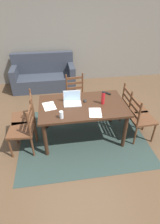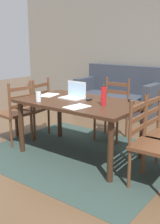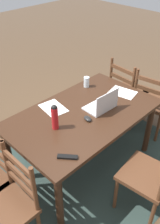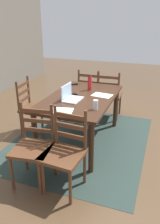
% 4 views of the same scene
% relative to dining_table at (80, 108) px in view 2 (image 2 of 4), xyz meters
% --- Properties ---
extents(ground_plane, '(14.00, 14.00, 0.00)m').
position_rel_dining_table_xyz_m(ground_plane, '(0.00, 0.00, -0.66)').
color(ground_plane, brown).
extents(area_rug, '(2.48, 2.06, 0.01)m').
position_rel_dining_table_xyz_m(area_rug, '(0.00, 0.00, -0.66)').
color(area_rug, '#283833').
rests_on(area_rug, ground).
extents(dining_table, '(1.60, 0.96, 0.76)m').
position_rel_dining_table_xyz_m(dining_table, '(0.00, 0.00, 0.00)').
color(dining_table, '#382114').
rests_on(dining_table, ground).
extents(chair_right_near, '(0.46, 0.46, 0.95)m').
position_rel_dining_table_xyz_m(chair_right_near, '(1.09, -0.19, -0.20)').
color(chair_right_near, '#56331E').
rests_on(chair_right_near, ground).
extents(chair_left_near, '(0.47, 0.47, 0.95)m').
position_rel_dining_table_xyz_m(chair_left_near, '(-1.09, -0.20, -0.20)').
color(chair_left_near, '#56331E').
rests_on(chair_left_near, ground).
extents(chair_left_far, '(0.50, 0.50, 0.95)m').
position_rel_dining_table_xyz_m(chair_left_far, '(-1.09, 0.20, -0.20)').
color(chair_left_far, '#56331E').
rests_on(chair_left_far, ground).
extents(chair_far_head, '(0.48, 0.48, 0.95)m').
position_rel_dining_table_xyz_m(chair_far_head, '(-0.00, 0.85, -0.20)').
color(chair_far_head, '#56331E').
rests_on(chair_far_head, ground).
extents(couch, '(1.80, 0.80, 1.00)m').
position_rel_dining_table_xyz_m(couch, '(-0.77, 2.42, -0.31)').
color(couch, '#2D333D').
rests_on(couch, ground).
extents(laptop, '(0.33, 0.24, 0.23)m').
position_rel_dining_table_xyz_m(laptop, '(-0.18, 0.10, 0.15)').
color(laptop, silver).
rests_on(laptop, dining_table).
extents(water_bottle, '(0.06, 0.06, 0.26)m').
position_rel_dining_table_xyz_m(water_bottle, '(0.37, -0.02, 0.23)').
color(water_bottle, red).
rests_on(water_bottle, dining_table).
extents(drinking_glass, '(0.07, 0.07, 0.13)m').
position_rel_dining_table_xyz_m(drinking_glass, '(-0.41, -0.35, 0.15)').
color(drinking_glass, silver).
rests_on(drinking_glass, dining_table).
extents(computer_mouse, '(0.08, 0.11, 0.03)m').
position_rel_dining_table_xyz_m(computer_mouse, '(0.06, 0.12, 0.11)').
color(computer_mouse, black).
rests_on(computer_mouse, dining_table).
extents(tv_remote, '(0.14, 0.16, 0.02)m').
position_rel_dining_table_xyz_m(tv_remote, '(0.56, 0.35, 0.10)').
color(tv_remote, black).
rests_on(tv_remote, dining_table).
extents(paper_stack_left, '(0.27, 0.33, 0.00)m').
position_rel_dining_table_xyz_m(paper_stack_left, '(-0.61, 0.05, 0.09)').
color(paper_stack_left, white).
rests_on(paper_stack_left, dining_table).
extents(paper_stack_right, '(0.25, 0.32, 0.00)m').
position_rel_dining_table_xyz_m(paper_stack_right, '(0.17, -0.28, 0.09)').
color(paper_stack_right, white).
rests_on(paper_stack_right, dining_table).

